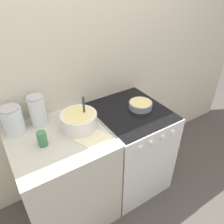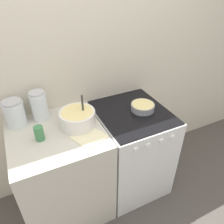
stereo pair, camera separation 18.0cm
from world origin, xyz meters
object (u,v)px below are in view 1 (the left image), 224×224
(mixing_bowl, at_px, (79,120))
(baking_pan, at_px, (140,105))
(storage_jar_middle, at_px, (38,112))
(tin_can, at_px, (42,139))
(stove, at_px, (129,147))
(storage_jar_left, at_px, (13,121))

(mixing_bowl, height_order, baking_pan, mixing_bowl)
(baking_pan, bearing_deg, mixing_bowl, 176.86)
(storage_jar_middle, bearing_deg, mixing_bowl, -42.77)
(tin_can, bearing_deg, stove, 1.66)
(stove, distance_m, tin_can, 0.94)
(mixing_bowl, bearing_deg, stove, -2.33)
(stove, distance_m, baking_pan, 0.48)
(storage_jar_left, distance_m, tin_can, 0.30)
(mixing_bowl, xyz_separation_m, tin_can, (-0.30, -0.04, -0.02))
(stove, distance_m, mixing_bowl, 0.71)
(tin_can, bearing_deg, baking_pan, 0.72)
(baking_pan, xyz_separation_m, storage_jar_left, (-1.02, 0.26, 0.06))
(stove, height_order, storage_jar_left, storage_jar_left)
(stove, relative_size, baking_pan, 4.28)
(stove, bearing_deg, mixing_bowl, 177.67)
(mixing_bowl, distance_m, storage_jar_middle, 0.33)
(stove, distance_m, storage_jar_middle, 0.95)
(storage_jar_middle, bearing_deg, tin_can, -102.62)
(mixing_bowl, height_order, storage_jar_left, mixing_bowl)
(stove, height_order, tin_can, tin_can)
(baking_pan, distance_m, storage_jar_left, 1.05)
(mixing_bowl, relative_size, baking_pan, 1.34)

